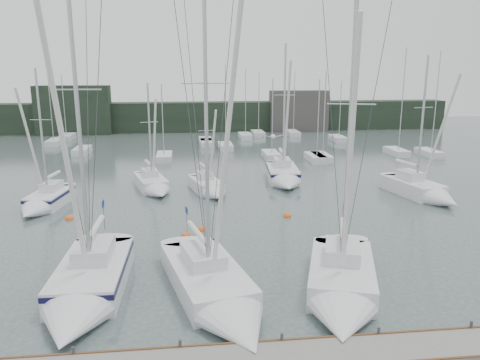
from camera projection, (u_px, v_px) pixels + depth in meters
name	position (u px, v px, depth m)	size (l,w,h in m)	color
ground	(223.00, 303.00, 22.31)	(160.00, 160.00, 0.00)	#42504D
far_treeline	(195.00, 117.00, 81.58)	(90.00, 4.00, 5.00)	black
far_building_left	(73.00, 110.00, 77.08)	(12.00, 3.00, 8.00)	black
far_building_right	(299.00, 111.00, 81.42)	(10.00, 3.00, 7.00)	#454340
mast_forest	(212.00, 146.00, 63.80)	(60.43, 25.79, 14.79)	silver
sailboat_near_left	(85.00, 291.00, 22.02)	(3.40, 10.31, 16.81)	silver
sailboat_near_center	(220.00, 298.00, 21.61)	(5.56, 10.96, 17.41)	silver
sailboat_near_right	(342.00, 292.00, 22.12)	(5.92, 9.92, 15.74)	silver
sailboat_mid_a	(43.00, 202.00, 36.80)	(3.39, 7.25, 11.62)	silver
sailboat_mid_b	(154.00, 186.00, 41.94)	(4.08, 7.36, 10.30)	silver
sailboat_mid_c	(210.00, 189.00, 41.15)	(3.63, 6.57, 9.21)	silver
sailboat_mid_d	(284.00, 177.00, 44.96)	(3.59, 8.53, 14.00)	silver
sailboat_mid_e	(425.00, 192.00, 39.68)	(4.30, 8.45, 12.74)	silver
buoy_a	(186.00, 236.00, 31.02)	(0.60, 0.60, 0.60)	#ED5915
buoy_b	(287.00, 217.00, 35.11)	(0.63, 0.63, 0.63)	#ED5915
buoy_c	(69.00, 219.00, 34.54)	(0.62, 0.62, 0.62)	#ED5915
seagull	(273.00, 136.00, 23.06)	(1.02, 0.45, 0.20)	white
buoy_d	(201.00, 230.00, 32.20)	(0.54, 0.54, 0.54)	#ED5915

